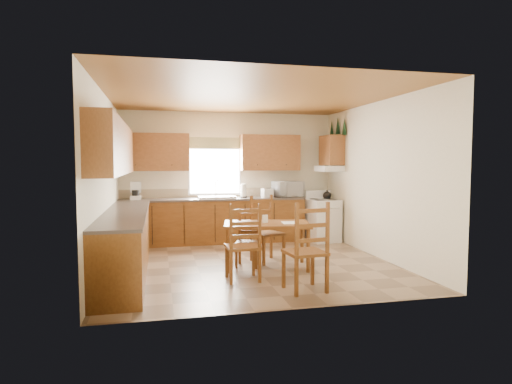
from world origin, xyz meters
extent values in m
plane|color=#80674E|center=(0.00, 0.00, 0.00)|extent=(4.50, 4.50, 0.00)
plane|color=brown|center=(0.00, 0.00, 2.70)|extent=(4.50, 4.50, 0.00)
plane|color=beige|center=(-2.25, 0.00, 1.35)|extent=(4.50, 4.50, 0.00)
plane|color=beige|center=(2.25, 0.00, 1.35)|extent=(4.50, 4.50, 0.00)
plane|color=beige|center=(0.00, 2.25, 1.35)|extent=(4.50, 4.50, 0.00)
plane|color=beige|center=(0.00, -2.25, 1.35)|extent=(4.50, 4.50, 0.00)
cube|color=brown|center=(-0.38, 1.95, 0.44)|extent=(3.75, 0.60, 0.88)
cube|color=brown|center=(-1.95, -0.15, 0.44)|extent=(0.60, 3.60, 0.88)
cube|color=#473E3A|center=(-0.38, 1.95, 0.90)|extent=(3.75, 0.63, 0.04)
cube|color=#473E3A|center=(-1.95, -0.15, 0.90)|extent=(0.63, 3.60, 0.04)
cube|color=tan|center=(-0.38, 2.24, 1.01)|extent=(3.75, 0.01, 0.18)
cube|color=brown|center=(-1.55, 2.08, 1.85)|extent=(1.41, 0.33, 0.75)
cube|color=brown|center=(0.86, 2.08, 1.85)|extent=(1.25, 0.33, 0.75)
cube|color=brown|center=(-2.08, -0.15, 1.85)|extent=(0.33, 3.60, 0.75)
cube|color=brown|center=(2.08, 1.65, 1.90)|extent=(0.33, 0.62, 0.62)
cube|color=silver|center=(2.03, 1.65, 1.52)|extent=(0.44, 0.62, 0.12)
cube|color=silver|center=(-0.30, 2.22, 1.55)|extent=(1.13, 0.02, 1.18)
cube|color=white|center=(-0.30, 2.21, 1.55)|extent=(1.05, 0.01, 1.10)
cube|color=#475F2B|center=(-0.30, 2.19, 2.05)|extent=(1.19, 0.01, 0.24)
cube|color=silver|center=(-0.30, 1.95, 0.94)|extent=(0.75, 0.45, 0.04)
cone|color=black|center=(2.21, 1.33, 2.38)|extent=(0.22, 0.22, 0.36)
cone|color=black|center=(2.21, 1.65, 2.42)|extent=(0.22, 0.22, 0.36)
cone|color=black|center=(2.21, 1.97, 2.38)|extent=(0.22, 0.22, 0.36)
cube|color=silver|center=(1.88, 1.59, 0.43)|extent=(0.64, 0.65, 0.86)
cube|color=silver|center=(-1.90, 1.95, 1.07)|extent=(0.21, 0.24, 0.31)
cylinder|color=white|center=(0.26, 1.98, 1.06)|extent=(0.14, 0.14, 0.28)
cube|color=silver|center=(0.75, 1.89, 1.01)|extent=(0.26, 0.20, 0.19)
imported|color=silver|center=(1.21, 1.94, 1.08)|extent=(0.62, 0.51, 0.33)
cube|color=brown|center=(0.18, -0.32, 0.35)|extent=(1.44, 0.99, 0.71)
cube|color=brown|center=(0.36, -1.59, 0.57)|extent=(0.53, 0.51, 1.15)
cube|color=brown|center=(-0.32, -0.93, 0.54)|extent=(0.46, 0.44, 1.09)
cube|color=brown|center=(0.30, 0.07, 0.54)|extent=(0.58, 0.56, 1.09)
cube|color=brown|center=(-0.09, -0.17, 0.44)|extent=(0.47, 0.46, 0.88)
cube|color=white|center=(0.53, -0.39, 0.71)|extent=(0.26, 0.32, 0.00)
cube|color=white|center=(0.15, -0.32, 0.77)|extent=(0.10, 0.05, 0.12)
camera|label=1|loc=(-1.46, -6.74, 1.65)|focal=30.00mm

